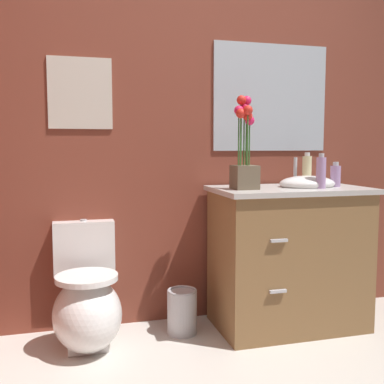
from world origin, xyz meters
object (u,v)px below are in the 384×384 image
Objects in this scene: hand_wash_bottle at (321,172)px; wall_poster at (80,93)px; lotion_bottle at (335,176)px; wall_mirror at (271,98)px; toilet at (87,304)px; vanity_cabinet at (289,255)px; flower_vase at (245,154)px; trash_bin at (182,311)px; soap_bottle at (307,170)px.

hand_wash_bottle is 0.50× the size of wall_poster.
lotion_bottle is 0.19× the size of wall_mirror.
toilet is 1.25m from vanity_cabinet.
wall_mirror is at bearing 46.46° from flower_vase.
trash_bin is (0.56, 0.03, -0.11)m from toilet.
vanity_cabinet is 1.32× the size of wall_mirror.
toilet is at bearing -90.00° from wall_poster.
hand_wash_bottle is at bearing -16.45° from wall_poster.
hand_wash_bottle is at bearing -152.29° from lotion_bottle.
vanity_cabinet is 5.04× the size of hand_wash_bottle.
flower_vase is 2.01× the size of trash_bin.
wall_poster is (-1.42, 0.17, 0.47)m from soap_bottle.
soap_bottle is 0.26× the size of wall_mirror.
lotion_bottle is 0.17m from hand_wash_bottle.
soap_bottle is 0.50× the size of wall_poster.
soap_bottle is at bearing 34.23° from vanity_cabinet.
wall_mirror is (-0.29, 0.33, 0.50)m from lotion_bottle.
wall_mirror reaches higher than trash_bin.
toilet is 2.54× the size of trash_bin.
soap_bottle reaches higher than toilet.
hand_wash_bottle is (-0.04, -0.24, -0.00)m from soap_bottle.
wall_mirror is (-0.18, 0.17, 0.47)m from soap_bottle.
trash_bin is 1.44m from wall_poster.
wall_poster is (0.00, 0.27, 1.20)m from toilet.
trash_bin is at bearing 3.01° from toilet.
flower_vase is 1.04m from wall_poster.
lotion_bottle is at bearing -55.17° from soap_bottle.
hand_wash_bottle is at bearing -11.67° from trash_bin.
wall_poster reaches higher than lotion_bottle.
trash_bin is (-0.67, 0.06, -0.31)m from vanity_cabinet.
hand_wash_bottle is at bearing -99.34° from soap_bottle.
soap_bottle is 0.54m from wall_mirror.
soap_bottle is at bearing 124.83° from lotion_bottle.
toilet is 0.86× the size of wall_mirror.
wall_poster reaches higher than trash_bin.
lotion_bottle is 0.74× the size of hand_wash_bottle.
flower_vase is at bearing -4.02° from toilet.
trash_bin is 0.65× the size of wall_poster.
lotion_bottle is 1.64m from wall_poster.
wall_poster is 1.23m from wall_mirror.
trash_bin is (-0.82, 0.17, -0.84)m from hand_wash_bottle.
flower_vase is at bearing -162.10° from soap_bottle.
soap_bottle is 1.50m from wall_poster.
hand_wash_bottle reaches higher than lotion_bottle.
soap_bottle reaches higher than trash_bin.
vanity_cabinet is at bearing -4.74° from trash_bin.
wall_poster is (-1.23, 0.29, 0.99)m from vanity_cabinet.
flower_vase is 0.54m from soap_bottle.
trash_bin is at bearing 175.26° from vanity_cabinet.
soap_bottle reaches higher than vanity_cabinet.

